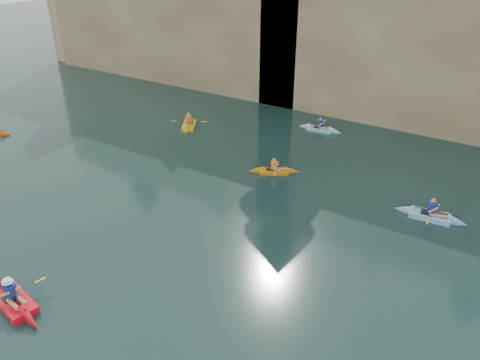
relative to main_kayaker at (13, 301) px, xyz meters
The scene contains 11 objects.
ground 6.71m from the main_kayaker, 26.56° to the left, with size 160.00×160.00×0.00m, color black.
cliff 34.04m from the main_kayaker, 79.69° to the left, with size 70.00×16.00×12.00m, color tan.
cliff_slab_west 29.62m from the main_kayaker, 118.67° to the left, with size 26.00×2.40×10.56m, color tan.
cliff_slab_center 27.38m from the main_kayaker, 72.64° to the left, with size 24.00×2.40×11.40m, color tan.
sea_cave_west 27.74m from the main_kayaker, 115.68° to the left, with size 4.50×1.00×4.00m, color black.
sea_cave_center 25.07m from the main_kayaker, 85.42° to the left, with size 3.50×1.00×3.20m, color black.
main_kayaker is the anchor object (origin of this frame).
kayaker_orange 14.60m from the main_kayaker, 78.61° to the left, with size 2.80×2.05×1.09m.
kayaker_ltblue_near 18.11m from the main_kayaker, 51.10° to the left, with size 3.36×2.55×1.31m.
kayaker_yellow 18.14m from the main_kayaker, 107.47° to the left, with size 2.25×3.13×1.29m.
kayaker_ltblue_mid 21.68m from the main_kayaker, 83.43° to the left, with size 3.05×2.26×1.14m.
Camera 1 is at (7.81, -9.46, 11.95)m, focal length 35.00 mm.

